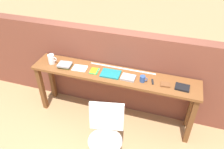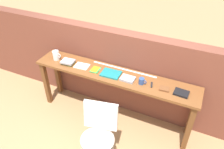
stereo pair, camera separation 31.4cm
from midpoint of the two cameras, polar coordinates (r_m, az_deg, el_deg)
The scene contains 15 objects.
ground_plane at distance 3.59m, azimuth 0.86°, elevation -13.99°, with size 40.00×40.00×0.00m, color tan.
brick_wall_back at distance 3.55m, azimuth 5.15°, elevation 0.67°, with size 6.00×0.20×1.40m, color brown.
sideboard at distance 3.27m, azimuth 3.11°, elevation -1.89°, with size 2.50×0.44×0.88m.
chair_white_moulded at distance 2.87m, azimuth -0.29°, elevation -14.80°, with size 0.52×0.53×0.89m.
pitcher_white at distance 3.54m, azimuth -11.98°, elevation 4.87°, with size 0.14×0.10×0.18m.
book_stack_leftmost at distance 3.43m, azimuth -8.90°, elevation 3.17°, with size 0.21×0.17×0.06m.
magazine_cycling at distance 3.35m, azimuth -5.20°, elevation 2.13°, with size 0.21×0.16×0.01m, color white.
pamphlet_pile_colourful at distance 3.26m, azimuth -1.64°, elevation 1.20°, with size 0.14×0.17×0.01m.
book_open_centre at distance 3.17m, azimuth 2.54°, elevation 0.13°, with size 0.28×0.21×0.02m, color #19757A.
book_grey_hardcover at distance 3.08m, azimuth 7.02°, elevation -1.20°, with size 0.20×0.15×0.03m, color #9E9EA3.
mug at distance 3.02m, azimuth 10.72°, elevation -1.82°, with size 0.11×0.08×0.09m.
multitool_folded at distance 3.04m, azimuth 13.24°, elevation -2.75°, with size 0.02×0.11×0.02m, color black.
leather_journal_brown at distance 3.02m, azimuth 16.42°, elevation -3.70°, with size 0.13×0.10×0.02m, color brown.
book_repair_rightmost at distance 3.02m, azimuth 20.55°, elevation -4.65°, with size 0.19×0.15×0.03m, color black.
ruler_metal_back_edge at distance 3.29m, azimuth 5.82°, elevation 1.29°, with size 1.01×0.03×0.00m, color silver.
Camera 2 is at (1.06, -2.06, 2.75)m, focal length 35.00 mm.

